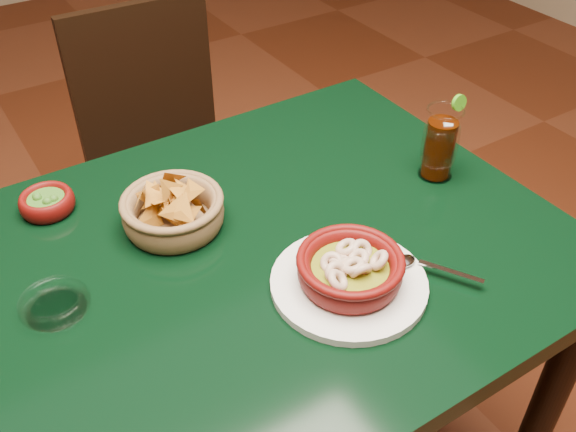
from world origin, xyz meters
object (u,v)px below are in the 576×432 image
dining_chair (168,159)px  cola_drink (440,144)px  dining_table (212,311)px  shrimp_plate (350,272)px  chip_basket (173,211)px

dining_chair → cola_drink: (0.27, -0.71, 0.34)m
dining_table → dining_chair: dining_chair is taller
dining_table → dining_chair: bearing=73.0°
shrimp_plate → chip_basket: (-0.16, 0.28, 0.00)m
cola_drink → dining_table: bearing=179.8°
shrimp_plate → cola_drink: (0.32, 0.15, 0.04)m
dining_table → cola_drink: 0.51m
chip_basket → cola_drink: size_ratio=1.29×
dining_chair → shrimp_plate: size_ratio=2.98×
dining_table → chip_basket: (0.00, 0.13, 0.13)m
cola_drink → chip_basket: bearing=165.1°
shrimp_plate → cola_drink: 0.36m
shrimp_plate → dining_table: bearing=137.1°
dining_table → cola_drink: bearing=-0.2°
dining_table → shrimp_plate: bearing=-42.9°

